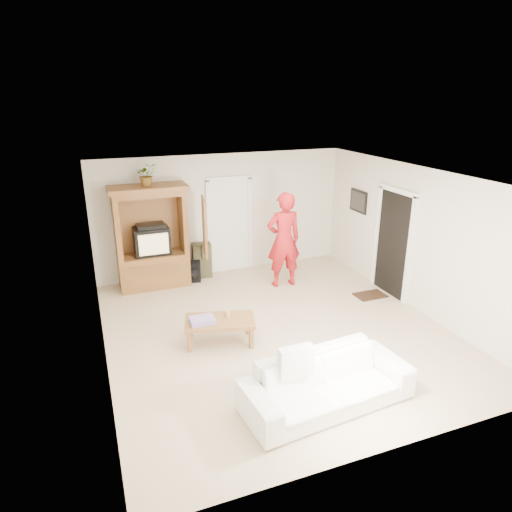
{
  "coord_description": "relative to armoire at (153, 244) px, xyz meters",
  "views": [
    {
      "loc": [
        -2.77,
        -6.29,
        3.8
      ],
      "look_at": [
        -0.13,
        0.6,
        1.15
      ],
      "focal_mm": 32.0,
      "sensor_mm": 36.0,
      "label": 1
    }
  ],
  "objects": [
    {
      "name": "floor",
      "position": [
        1.58,
        -2.66,
        -0.91
      ],
      "size": [
        6.0,
        6.0,
        0.0
      ],
      "primitive_type": "plane",
      "color": "tan",
      "rests_on": "ground"
    },
    {
      "name": "ceiling",
      "position": [
        1.58,
        -2.66,
        1.69
      ],
      "size": [
        6.0,
        6.0,
        0.0
      ],
      "primitive_type": "plane",
      "rotation": [
        3.14,
        0.0,
        0.0
      ],
      "color": "white",
      "rests_on": "floor"
    },
    {
      "name": "wall_front",
      "position": [
        1.58,
        -5.66,
        0.39
      ],
      "size": [
        5.5,
        0.0,
        5.5
      ],
      "primitive_type": "plane",
      "rotation": [
        -1.57,
        0.0,
        0.0
      ],
      "color": "silver",
      "rests_on": "floor"
    },
    {
      "name": "doorway_right",
      "position": [
        4.3,
        -2.06,
        0.11
      ],
      "size": [
        0.05,
        0.9,
        2.04
      ],
      "primitive_type": "cube",
      "color": "black",
      "rests_on": "floor"
    },
    {
      "name": "framed_picture",
      "position": [
        4.31,
        -0.76,
        0.69
      ],
      "size": [
        0.03,
        0.6,
        0.48
      ],
      "primitive_type": "cube",
      "color": "black",
      "rests_on": "wall_right"
    },
    {
      "name": "backpack_olive",
      "position": [
        1.03,
        0.13,
        -0.54
      ],
      "size": [
        0.43,
        0.34,
        0.75
      ],
      "primitive_type": null,
      "rotation": [
        0.0,
        0.0,
        -0.13
      ],
      "color": "#47442B",
      "rests_on": "floor"
    },
    {
      "name": "sofa",
      "position": [
        1.41,
        -4.69,
        -0.59
      ],
      "size": [
        2.28,
        1.06,
        0.65
      ],
      "primitive_type": "imported",
      "rotation": [
        0.0,
        0.0,
        0.09
      ],
      "color": "white",
      "rests_on": "floor"
    },
    {
      "name": "candle",
      "position": [
        0.73,
        -2.67,
        -0.45
      ],
      "size": [
        0.08,
        0.08,
        0.1
      ],
      "primitive_type": "cylinder",
      "color": "tan",
      "rests_on": "coffee_table"
    },
    {
      "name": "wall_left",
      "position": [
        -1.17,
        -2.66,
        0.39
      ],
      "size": [
        0.0,
        6.0,
        6.0
      ],
      "primitive_type": "plane",
      "rotation": [
        1.57,
        0.0,
        1.57
      ],
      "color": "silver",
      "rests_on": "floor"
    },
    {
      "name": "towel",
      "position": [
        0.3,
        -2.72,
        -0.46
      ],
      "size": [
        0.39,
        0.29,
        0.08
      ],
      "primitive_type": "cube",
      "rotation": [
        0.0,
        0.0,
        -0.03
      ],
      "color": "#D9488E",
      "rests_on": "coffee_table"
    },
    {
      "name": "door_back",
      "position": [
        1.73,
        0.31,
        0.11
      ],
      "size": [
        0.85,
        0.05,
        2.04
      ],
      "primitive_type": "cube",
      "color": "white",
      "rests_on": "floor"
    },
    {
      "name": "man",
      "position": [
        2.48,
        -0.93,
        0.08
      ],
      "size": [
        0.74,
        0.5,
        1.97
      ],
      "primitive_type": "imported",
      "rotation": [
        0.0,
        0.0,
        3.09
      ],
      "color": "red",
      "rests_on": "floor"
    },
    {
      "name": "coffee_table",
      "position": [
        0.58,
        -2.72,
        -0.55
      ],
      "size": [
        1.21,
        0.85,
        0.41
      ],
      "rotation": [
        0.0,
        0.0,
        -0.25
      ],
      "color": "brown",
      "rests_on": "floor"
    },
    {
      "name": "wall_back",
      "position": [
        1.58,
        0.34,
        0.39
      ],
      "size": [
        5.5,
        0.0,
        5.5
      ],
      "primitive_type": "plane",
      "rotation": [
        1.57,
        0.0,
        0.0
      ],
      "color": "silver",
      "rests_on": "floor"
    },
    {
      "name": "wall_right",
      "position": [
        4.33,
        -2.66,
        0.39
      ],
      "size": [
        0.0,
        6.0,
        6.0
      ],
      "primitive_type": "plane",
      "rotation": [
        1.57,
        0.0,
        -1.57
      ],
      "color": "silver",
      "rests_on": "floor"
    },
    {
      "name": "backpack_black",
      "position": [
        0.75,
        -0.1,
        -0.69
      ],
      "size": [
        0.4,
        0.3,
        0.45
      ],
      "primitive_type": null,
      "rotation": [
        0.0,
        0.0,
        -0.27
      ],
      "color": "black",
      "rests_on": "floor"
    },
    {
      "name": "armoire",
      "position": [
        0.0,
        0.0,
        0.0
      ],
      "size": [
        1.82,
        1.14,
        2.1
      ],
      "color": "brown",
      "rests_on": "floor"
    },
    {
      "name": "doormat",
      "position": [
        3.88,
        -2.06,
        -0.9
      ],
      "size": [
        0.6,
        0.4,
        0.02
      ],
      "primitive_type": "cube",
      "color": "#382316",
      "rests_on": "floor"
    },
    {
      "name": "plant",
      "position": [
        -0.02,
        -0.03,
        1.41
      ],
      "size": [
        0.41,
        0.36,
        0.43
      ],
      "primitive_type": "imported",
      "rotation": [
        0.0,
        0.0,
        0.06
      ],
      "color": "#4C7238",
      "rests_on": "armoire"
    }
  ]
}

